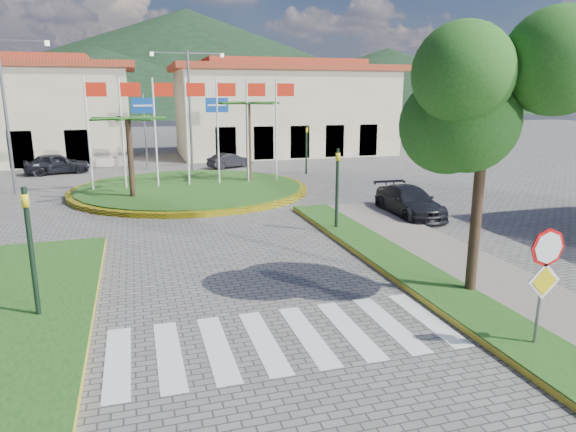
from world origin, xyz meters
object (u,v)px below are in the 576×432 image
object	(u,v)px
deciduous_tree	(487,95)
car_side_right	(409,202)
roundabout_island	(191,188)
stop_sign	(545,269)
car_dark_a	(57,163)
white_van	(58,165)
car_dark_b	(230,161)

from	to	relation	value
deciduous_tree	car_side_right	size ratio (longest dim) A/B	1.55
roundabout_island	car_side_right	distance (m)	12.03
roundabout_island	deciduous_tree	world-z (taller)	deciduous_tree
stop_sign	car_dark_a	world-z (taller)	stop_sign
roundabout_island	white_van	world-z (taller)	roundabout_island
roundabout_island	deciduous_tree	xyz separation A→B (m)	(5.50, -17.00, 5.00)
white_van	car_dark_a	world-z (taller)	car_dark_a
car_side_right	white_van	bearing A→B (deg)	135.00
roundabout_island	car_side_right	xyz separation A→B (m)	(8.49, -8.51, 0.46)
deciduous_tree	car_dark_b	distance (m)	25.88
deciduous_tree	car_dark_b	world-z (taller)	deciduous_tree
stop_sign	roundabout_island	bearing A→B (deg)	103.73
white_van	car_dark_b	bearing A→B (deg)	-110.03
stop_sign	car_dark_b	distance (m)	28.48
stop_sign	car_dark_b	size ratio (longest dim) A/B	0.83
car_dark_b	car_side_right	bearing A→B (deg)	172.51
roundabout_island	car_side_right	world-z (taller)	roundabout_island
stop_sign	white_van	bearing A→B (deg)	113.38
white_van	car_side_right	world-z (taller)	car_side_right
roundabout_island	car_dark_a	xyz separation A→B (m)	(-7.78, 8.90, 0.51)
car_dark_a	roundabout_island	bearing A→B (deg)	-151.44
deciduous_tree	car_dark_a	distance (m)	29.45
roundabout_island	car_side_right	bearing A→B (deg)	-45.07
deciduous_tree	roundabout_island	bearing A→B (deg)	107.91
roundabout_island	car_dark_b	world-z (taller)	roundabout_island
stop_sign	deciduous_tree	world-z (taller)	deciduous_tree
car_dark_a	white_van	bearing A→B (deg)	-24.48
white_van	car_dark_b	distance (m)	11.44
white_van	stop_sign	bearing A→B (deg)	-172.79
roundabout_island	stop_sign	size ratio (longest dim) A/B	4.79
deciduous_tree	car_dark_b	xyz separation A→B (m)	(-1.80, 25.39, -4.65)
white_van	car_dark_b	world-z (taller)	white_van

